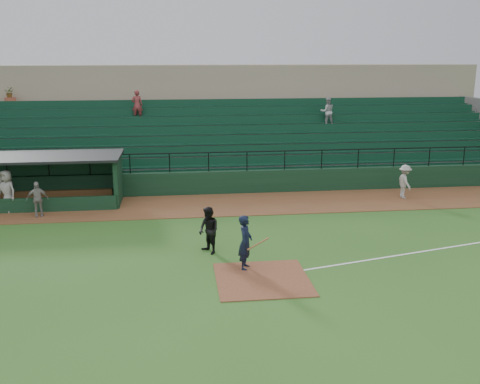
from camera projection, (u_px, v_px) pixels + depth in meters
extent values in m
plane|color=#2C5B1D|center=(258.00, 268.00, 18.22)|extent=(90.00, 90.00, 0.00)
cube|color=brown|center=(233.00, 204.00, 25.91)|extent=(40.00, 4.00, 0.03)
cube|color=brown|center=(262.00, 279.00, 17.26)|extent=(3.00, 3.00, 0.03)
cube|color=white|center=(460.00, 246.00, 20.31)|extent=(17.49, 4.44, 0.01)
cube|color=#10321C|center=(228.00, 182.00, 27.88)|extent=(36.00, 0.35, 1.20)
cylinder|color=black|center=(228.00, 152.00, 27.48)|extent=(36.00, 0.06, 0.06)
cube|color=slate|center=(220.00, 144.00, 32.29)|extent=(36.00, 9.00, 3.60)
cube|color=#103B26|center=(220.00, 138.00, 31.70)|extent=(34.56, 8.00, 4.05)
cube|color=gray|center=(212.00, 110.00, 38.19)|extent=(38.00, 3.00, 6.40)
cube|color=slate|center=(214.00, 106.00, 36.14)|extent=(36.00, 2.00, 0.20)
cylinder|color=#A55138|center=(11.00, 102.00, 34.39)|extent=(0.70, 0.70, 0.60)
imported|color=#2D5923|center=(10.00, 92.00, 34.24)|extent=(0.59, 0.51, 0.66)
imported|color=#B4B4B4|center=(327.00, 112.00, 33.41)|extent=(0.89, 0.69, 1.83)
imported|color=maroon|center=(137.00, 105.00, 32.87)|extent=(0.67, 0.44, 1.83)
cube|color=#10321C|center=(35.00, 176.00, 26.79)|extent=(8.50, 0.20, 2.30)
cube|color=#10321C|center=(118.00, 180.00, 26.04)|extent=(0.20, 2.60, 2.30)
cube|color=black|center=(26.00, 157.00, 25.24)|extent=(8.90, 3.20, 0.12)
cube|color=olive|center=(35.00, 195.00, 26.63)|extent=(7.65, 0.40, 0.50)
cube|color=#10321C|center=(22.00, 206.00, 24.44)|extent=(8.50, 0.12, 0.70)
imported|color=black|center=(245.00, 242.00, 17.91)|extent=(0.64, 0.79, 1.90)
cylinder|color=olive|center=(258.00, 244.00, 17.76)|extent=(0.79, 0.34, 0.35)
imported|color=black|center=(209.00, 230.00, 19.37)|extent=(0.99, 1.06, 1.73)
imported|color=#AAA59F|center=(405.00, 182.00, 26.80)|extent=(0.67, 1.12, 1.71)
imported|color=#99948F|center=(37.00, 199.00, 23.77)|extent=(1.00, 0.62, 1.59)
imported|color=#A29D98|center=(7.00, 191.00, 24.44)|extent=(1.14, 1.02, 1.96)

